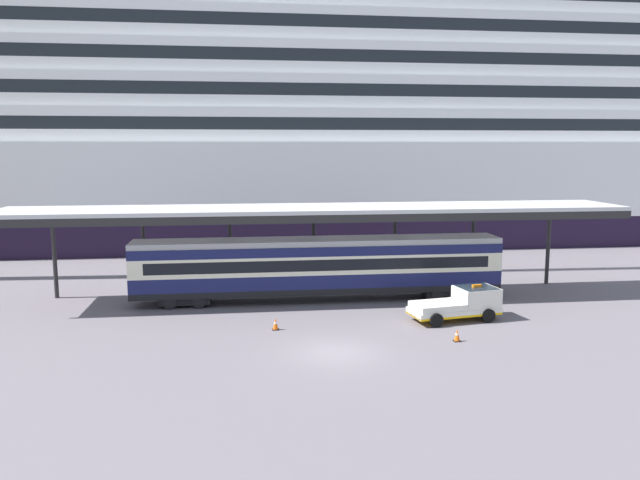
# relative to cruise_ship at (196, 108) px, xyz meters

# --- Properties ---
(ground_plane) EXTENTS (400.00, 400.00, 0.00)m
(ground_plane) POSITION_rel_cruise_ship_xyz_m (9.27, -42.26, -14.29)
(ground_plane) COLOR #635C63
(cruise_ship) EXTENTS (148.28, 27.74, 41.26)m
(cruise_ship) POSITION_rel_cruise_ship_xyz_m (0.00, 0.00, 0.00)
(cruise_ship) COLOR black
(cruise_ship) RESTS_ON ground
(platform_canopy) EXTENTS (40.44, 5.54, 6.15)m
(platform_canopy) POSITION_rel_cruise_ship_xyz_m (9.72, -31.28, -8.45)
(platform_canopy) COLOR silver
(platform_canopy) RESTS_ON ground
(train_carriage) EXTENTS (23.89, 2.81, 4.11)m
(train_carriage) POSITION_rel_cruise_ship_xyz_m (9.72, -31.74, -11.98)
(train_carriage) COLOR black
(train_carriage) RESTS_ON ground
(service_truck) EXTENTS (5.47, 2.92, 2.02)m
(service_truck) POSITION_rel_cruise_ship_xyz_m (17.47, -37.32, -13.30)
(service_truck) COLOR silver
(service_truck) RESTS_ON ground
(traffic_cone_near) EXTENTS (0.36, 0.36, 0.67)m
(traffic_cone_near) POSITION_rel_cruise_ship_xyz_m (6.52, -38.03, -13.96)
(traffic_cone_near) COLOR black
(traffic_cone_near) RESTS_ON ground
(traffic_cone_mid) EXTENTS (0.36, 0.36, 0.66)m
(traffic_cone_mid) POSITION_rel_cruise_ship_xyz_m (15.79, -41.26, -13.97)
(traffic_cone_mid) COLOR black
(traffic_cone_mid) RESTS_ON ground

